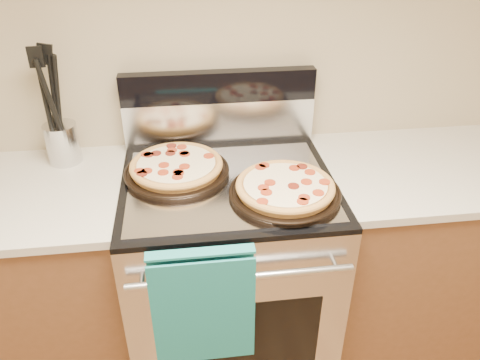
{
  "coord_description": "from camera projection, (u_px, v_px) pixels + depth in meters",
  "views": [
    {
      "loc": [
        -0.14,
        0.22,
        1.79
      ],
      "look_at": [
        0.03,
        1.55,
        0.98
      ],
      "focal_mm": 35.0,
      "sensor_mm": 36.0,
      "label": 1
    }
  ],
  "objects": [
    {
      "name": "wall_back",
      "position": [
        216.0,
        34.0,
        1.75
      ],
      "size": [
        4.0,
        0.0,
        4.0
      ],
      "primitive_type": "plane",
      "rotation": [
        1.57,
        0.0,
        0.0
      ],
      "color": "tan",
      "rests_on": "ground"
    },
    {
      "name": "range_body",
      "position": [
        229.0,
        278.0,
        1.92
      ],
      "size": [
        0.76,
        0.68,
        0.9
      ],
      "primitive_type": "cube",
      "color": "#B7B7BC",
      "rests_on": "ground"
    },
    {
      "name": "oven_window",
      "position": [
        240.0,
        344.0,
        1.64
      ],
      "size": [
        0.56,
        0.01,
        0.4
      ],
      "primitive_type": "cube",
      "color": "black",
      "rests_on": "range_body"
    },
    {
      "name": "cooktop",
      "position": [
        228.0,
        183.0,
        1.68
      ],
      "size": [
        0.76,
        0.68,
        0.02
      ],
      "primitive_type": "cube",
      "color": "black",
      "rests_on": "range_body"
    },
    {
      "name": "backsplash_lower",
      "position": [
        220.0,
        122.0,
        1.89
      ],
      "size": [
        0.76,
        0.06,
        0.18
      ],
      "primitive_type": "cube",
      "color": "silver",
      "rests_on": "cooktop"
    },
    {
      "name": "backsplash_upper",
      "position": [
        219.0,
        86.0,
        1.81
      ],
      "size": [
        0.76,
        0.06,
        0.12
      ],
      "primitive_type": "cube",
      "color": "black",
      "rests_on": "backsplash_lower"
    },
    {
      "name": "oven_handle",
      "position": [
        241.0,
        277.0,
        1.42
      ],
      "size": [
        0.7,
        0.03,
        0.03
      ],
      "primitive_type": "cylinder",
      "rotation": [
        0.0,
        1.57,
        0.0
      ],
      "color": "silver",
      "rests_on": "range_body"
    },
    {
      "name": "dish_towel",
      "position": [
        203.0,
        305.0,
        1.46
      ],
      "size": [
        0.32,
        0.05,
        0.42
      ],
      "primitive_type": null,
      "color": "#186F78",
      "rests_on": "oven_handle"
    },
    {
      "name": "foil_sheet",
      "position": [
        229.0,
        184.0,
        1.65
      ],
      "size": [
        0.7,
        0.55,
        0.01
      ],
      "primitive_type": "cube",
      "color": "gray",
      "rests_on": "cooktop"
    },
    {
      "name": "cabinet_left",
      "position": [
        9.0,
        294.0,
        1.86
      ],
      "size": [
        1.0,
        0.62,
        0.88
      ],
      "primitive_type": "cube",
      "color": "brown",
      "rests_on": "ground"
    },
    {
      "name": "cabinet_right",
      "position": [
        428.0,
        257.0,
        2.05
      ],
      "size": [
        1.0,
        0.62,
        0.88
      ],
      "primitive_type": "cube",
      "color": "brown",
      "rests_on": "ground"
    },
    {
      "name": "countertop_right",
      "position": [
        453.0,
        167.0,
        1.81
      ],
      "size": [
        1.02,
        0.64,
        0.03
      ],
      "primitive_type": "cube",
      "color": "#BDB6A9",
      "rests_on": "cabinet_right"
    },
    {
      "name": "pepperoni_pizza_back",
      "position": [
        177.0,
        168.0,
        1.69
      ],
      "size": [
        0.45,
        0.45,
        0.05
      ],
      "primitive_type": null,
      "rotation": [
        0.0,
        0.0,
        -0.24
      ],
      "color": "#AE6F35",
      "rests_on": "foil_sheet"
    },
    {
      "name": "pepperoni_pizza_front",
      "position": [
        285.0,
        189.0,
        1.57
      ],
      "size": [
        0.48,
        0.48,
        0.05
      ],
      "primitive_type": null,
      "rotation": [
        0.0,
        0.0,
        -0.36
      ],
      "color": "#AE6F35",
      "rests_on": "foil_sheet"
    },
    {
      "name": "utensil_crock",
      "position": [
        63.0,
        143.0,
        1.78
      ],
      "size": [
        0.16,
        0.16,
        0.15
      ],
      "primitive_type": "cylinder",
      "rotation": [
        0.0,
        0.0,
        -0.35
      ],
      "color": "silver",
      "rests_on": "countertop_left"
    }
  ]
}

